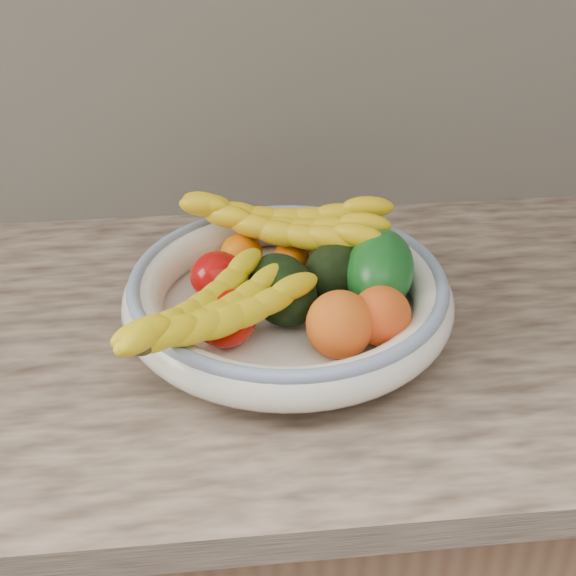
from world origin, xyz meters
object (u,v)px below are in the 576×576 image
Objects in this scene: banana_bunch_front at (211,318)px; fruit_bowl at (288,296)px; banana_bunch_back at (283,229)px; green_mango at (379,270)px.

fruit_bowl is at bearing 0.07° from banana_bunch_front.
banana_bunch_back is at bearing 19.12° from banana_bunch_front.
banana_bunch_front is at bearing -144.60° from green_mango.
green_mango is 0.14m from banana_bunch_back.
fruit_bowl is 1.38× the size of banana_bunch_back.
fruit_bowl is 0.10m from banana_bunch_back.
green_mango is 0.22m from banana_bunch_front.
banana_bunch_front is at bearing -98.59° from banana_bunch_back.
banana_bunch_front is at bearing -136.95° from fruit_bowl.
fruit_bowl is at bearing -166.63° from green_mango.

